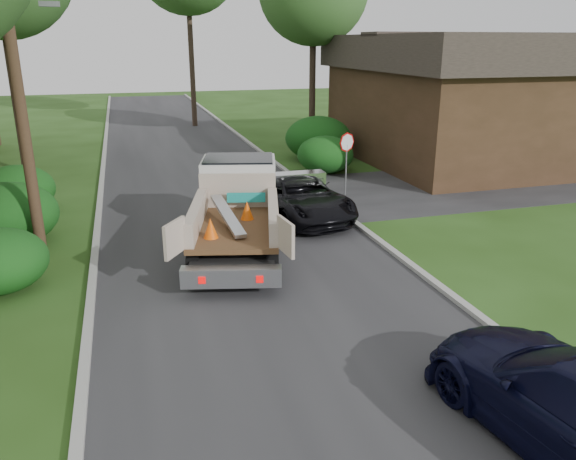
% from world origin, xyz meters
% --- Properties ---
extents(ground, '(120.00, 120.00, 0.00)m').
position_xyz_m(ground, '(0.00, 0.00, 0.00)').
color(ground, '#244313').
rests_on(ground, ground).
extents(road, '(8.00, 90.00, 0.02)m').
position_xyz_m(road, '(0.00, 10.00, 0.00)').
color(road, '#28282B').
rests_on(road, ground).
extents(side_street, '(16.00, 7.00, 0.02)m').
position_xyz_m(side_street, '(12.00, 9.00, 0.01)').
color(side_street, '#28282B').
rests_on(side_street, ground).
extents(curb_left, '(0.20, 90.00, 0.12)m').
position_xyz_m(curb_left, '(-4.10, 10.00, 0.06)').
color(curb_left, '#9E9E99').
rests_on(curb_left, ground).
extents(curb_right, '(0.20, 90.00, 0.12)m').
position_xyz_m(curb_right, '(4.10, 10.00, 0.06)').
color(curb_right, '#9E9E99').
rests_on(curb_right, ground).
extents(stop_sign, '(0.71, 0.32, 2.48)m').
position_xyz_m(stop_sign, '(5.20, 9.00, 1.78)').
color(stop_sign, slate).
rests_on(stop_sign, ground).
extents(utility_pole, '(2.42, 1.25, 10.00)m').
position_xyz_m(utility_pole, '(-5.48, 4.98, 5.17)').
color(utility_pole, '#382619').
rests_on(utility_pole, ground).
extents(house_right, '(9.72, 12.96, 6.20)m').
position_xyz_m(house_right, '(13.00, 14.00, 3.16)').
color(house_right, '#382617').
rests_on(house_right, ground).
extents(hedge_left_b, '(2.86, 2.86, 1.87)m').
position_xyz_m(hedge_left_b, '(-6.50, 6.50, 0.94)').
color(hedge_left_b, '#114914').
rests_on(hedge_left_b, ground).
extents(hedge_left_c, '(2.60, 2.60, 1.70)m').
position_xyz_m(hedge_left_c, '(-6.80, 10.00, 0.85)').
color(hedge_left_c, '#114914').
rests_on(hedge_left_c, ground).
extents(hedge_right_a, '(2.60, 2.60, 1.70)m').
position_xyz_m(hedge_right_a, '(5.80, 13.00, 0.85)').
color(hedge_right_a, '#114914').
rests_on(hedge_right_a, ground).
extents(hedge_right_b, '(3.38, 3.38, 2.21)m').
position_xyz_m(hedge_right_b, '(6.50, 16.00, 1.10)').
color(hedge_right_b, '#114914').
rests_on(hedge_right_b, ground).
extents(flatbed_truck, '(4.03, 6.70, 2.38)m').
position_xyz_m(flatbed_truck, '(0.04, 4.74, 1.29)').
color(flatbed_truck, black).
rests_on(flatbed_truck, ground).
extents(black_pickup, '(3.14, 5.53, 1.46)m').
position_xyz_m(black_pickup, '(2.54, 6.75, 0.73)').
color(black_pickup, black).
rests_on(black_pickup, ground).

